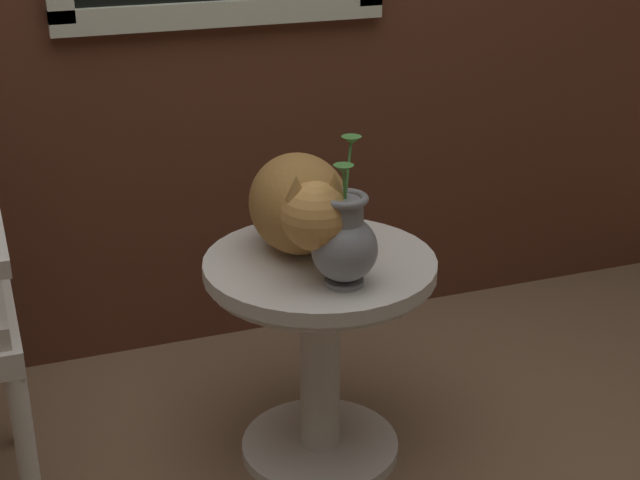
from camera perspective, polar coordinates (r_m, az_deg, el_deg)
name	(u,v)px	position (r m, az deg, el deg)	size (l,w,h in m)	color
ground_plane	(287,478)	(2.41, -2.04, -14.24)	(6.00, 6.00, 0.00)	#7F6047
wicker_side_table	(320,320)	(2.29, 0.00, -4.86)	(0.56, 0.56, 0.55)	silver
cat	(301,205)	(2.21, -1.17, 2.13)	(0.27, 0.61, 0.26)	#AD7A3D
pewter_vase_with_ivy	(345,242)	(2.06, 1.50, -0.11)	(0.15, 0.15, 0.33)	gray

